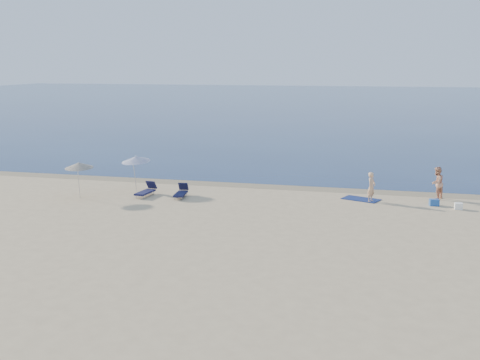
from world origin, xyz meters
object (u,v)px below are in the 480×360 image
(person_right, at_px, (437,183))
(blue_cooler, at_px, (434,202))
(person_left, at_px, (371,187))
(umbrella_near, at_px, (136,159))

(person_right, bearing_deg, blue_cooler, 24.63)
(person_left, distance_m, blue_cooler, 3.33)
(person_left, distance_m, umbrella_near, 13.52)
(person_left, bearing_deg, blue_cooler, -68.52)
(person_right, bearing_deg, umbrella_near, -51.70)
(person_left, relative_size, blue_cooler, 3.36)
(person_left, distance_m, person_right, 3.80)
(blue_cooler, bearing_deg, person_right, 72.58)
(person_right, height_order, umbrella_near, umbrella_near)
(person_right, xyz_separation_m, blue_cooler, (-0.20, -1.67, -0.73))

